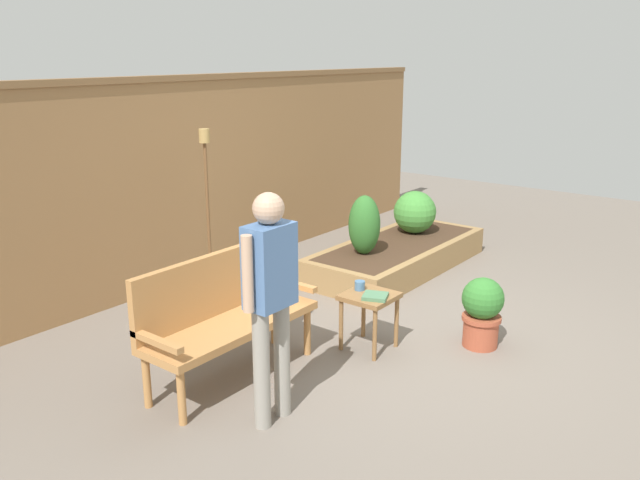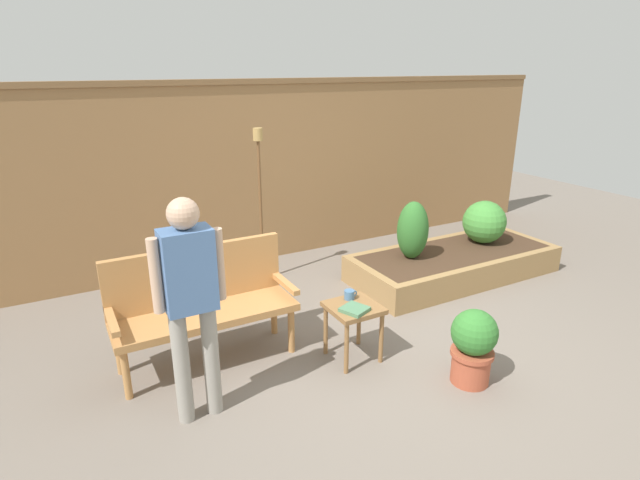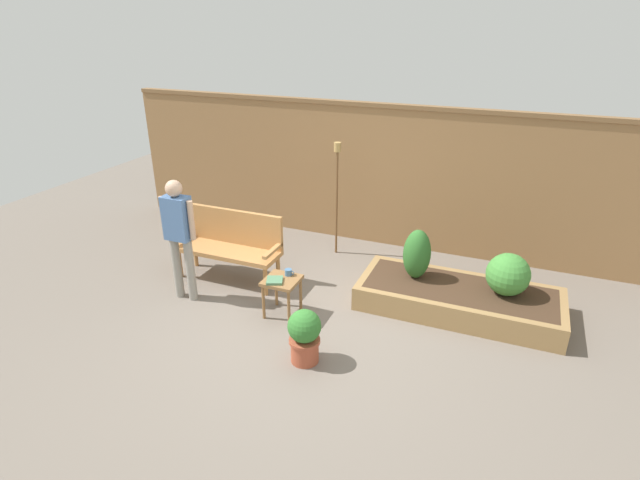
{
  "view_description": "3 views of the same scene",
  "coord_description": "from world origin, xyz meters",
  "px_view_note": "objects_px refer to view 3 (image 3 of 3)",
  "views": [
    {
      "loc": [
        -4.57,
        -2.64,
        2.38
      ],
      "look_at": [
        0.1,
        0.98,
        0.67
      ],
      "focal_mm": 36.6,
      "sensor_mm": 36.0,
      "label": 1
    },
    {
      "loc": [
        -2.38,
        -2.98,
        2.31
      ],
      "look_at": [
        -0.23,
        0.93,
        0.76
      ],
      "focal_mm": 28.37,
      "sensor_mm": 36.0,
      "label": 2
    },
    {
      "loc": [
        2.0,
        -4.51,
        3.29
      ],
      "look_at": [
        -0.11,
        0.63,
        0.8
      ],
      "focal_mm": 28.13,
      "sensor_mm": 36.0,
      "label": 3
    }
  ],
  "objects_px": {
    "book_on_table": "(275,280)",
    "garden_bench": "(230,240)",
    "side_table": "(282,285)",
    "cup_on_table": "(289,272)",
    "potted_boxwood": "(304,335)",
    "shrub_near_bench": "(417,254)",
    "tiki_torch": "(337,179)",
    "person_by_bench": "(179,230)",
    "shrub_far_corner": "(508,274)"
  },
  "relations": [
    {
      "from": "book_on_table",
      "to": "garden_bench",
      "type": "bearing_deg",
      "value": 123.37
    },
    {
      "from": "side_table",
      "to": "cup_on_table",
      "type": "bearing_deg",
      "value": 74.04
    },
    {
      "from": "side_table",
      "to": "potted_boxwood",
      "type": "bearing_deg",
      "value": -49.65
    },
    {
      "from": "shrub_near_bench",
      "to": "potted_boxwood",
      "type": "bearing_deg",
      "value": -114.24
    },
    {
      "from": "cup_on_table",
      "to": "side_table",
      "type": "bearing_deg",
      "value": -105.96
    },
    {
      "from": "garden_bench",
      "to": "tiki_torch",
      "type": "relative_size",
      "value": 0.85
    },
    {
      "from": "side_table",
      "to": "shrub_near_bench",
      "type": "relative_size",
      "value": 0.75
    },
    {
      "from": "tiki_torch",
      "to": "person_by_bench",
      "type": "xyz_separation_m",
      "value": [
        -1.3,
        -1.97,
        -0.23
      ]
    },
    {
      "from": "garden_bench",
      "to": "shrub_far_corner",
      "type": "xyz_separation_m",
      "value": [
        3.51,
        0.37,
        0.01
      ]
    },
    {
      "from": "potted_boxwood",
      "to": "side_table",
      "type": "bearing_deg",
      "value": 130.35
    },
    {
      "from": "garden_bench",
      "to": "shrub_near_bench",
      "type": "xyz_separation_m",
      "value": [
        2.44,
        0.37,
        0.07
      ]
    },
    {
      "from": "potted_boxwood",
      "to": "shrub_near_bench",
      "type": "relative_size",
      "value": 0.94
    },
    {
      "from": "book_on_table",
      "to": "tiki_torch",
      "type": "height_order",
      "value": "tiki_torch"
    },
    {
      "from": "garden_bench",
      "to": "potted_boxwood",
      "type": "height_order",
      "value": "garden_bench"
    },
    {
      "from": "cup_on_table",
      "to": "book_on_table",
      "type": "height_order",
      "value": "cup_on_table"
    },
    {
      "from": "cup_on_table",
      "to": "shrub_far_corner",
      "type": "distance_m",
      "value": 2.56
    },
    {
      "from": "garden_bench",
      "to": "shrub_far_corner",
      "type": "distance_m",
      "value": 3.53
    },
    {
      "from": "side_table",
      "to": "potted_boxwood",
      "type": "xyz_separation_m",
      "value": [
        0.61,
        -0.72,
        -0.07
      ]
    },
    {
      "from": "garden_bench",
      "to": "cup_on_table",
      "type": "relative_size",
      "value": 12.17
    },
    {
      "from": "garden_bench",
      "to": "shrub_near_bench",
      "type": "distance_m",
      "value": 2.47
    },
    {
      "from": "garden_bench",
      "to": "side_table",
      "type": "bearing_deg",
      "value": -29.71
    },
    {
      "from": "garden_bench",
      "to": "shrub_near_bench",
      "type": "bearing_deg",
      "value": 8.73
    },
    {
      "from": "shrub_far_corner",
      "to": "person_by_bench",
      "type": "height_order",
      "value": "person_by_bench"
    },
    {
      "from": "garden_bench",
      "to": "tiki_torch",
      "type": "bearing_deg",
      "value": 50.3
    },
    {
      "from": "garden_bench",
      "to": "shrub_near_bench",
      "type": "height_order",
      "value": "garden_bench"
    },
    {
      "from": "potted_boxwood",
      "to": "cup_on_table",
      "type": "bearing_deg",
      "value": 124.53
    },
    {
      "from": "tiki_torch",
      "to": "book_on_table",
      "type": "bearing_deg",
      "value": -90.91
    },
    {
      "from": "cup_on_table",
      "to": "garden_bench",
      "type": "bearing_deg",
      "value": 156.02
    },
    {
      "from": "garden_bench",
      "to": "side_table",
      "type": "xyz_separation_m",
      "value": [
        1.06,
        -0.61,
        -0.15
      ]
    },
    {
      "from": "shrub_far_corner",
      "to": "tiki_torch",
      "type": "xyz_separation_m",
      "value": [
        -2.46,
        0.89,
        0.61
      ]
    },
    {
      "from": "garden_bench",
      "to": "person_by_bench",
      "type": "distance_m",
      "value": 0.85
    },
    {
      "from": "shrub_near_bench",
      "to": "tiki_torch",
      "type": "height_order",
      "value": "tiki_torch"
    },
    {
      "from": "shrub_near_bench",
      "to": "tiki_torch",
      "type": "relative_size",
      "value": 0.38
    },
    {
      "from": "cup_on_table",
      "to": "book_on_table",
      "type": "xyz_separation_m",
      "value": [
        -0.08,
        -0.2,
        -0.02
      ]
    },
    {
      "from": "garden_bench",
      "to": "book_on_table",
      "type": "xyz_separation_m",
      "value": [
        1.02,
        -0.69,
        -0.05
      ]
    },
    {
      "from": "shrub_far_corner",
      "to": "cup_on_table",
      "type": "bearing_deg",
      "value": -160.34
    },
    {
      "from": "side_table",
      "to": "tiki_torch",
      "type": "bearing_deg",
      "value": 90.48
    },
    {
      "from": "book_on_table",
      "to": "shrub_far_corner",
      "type": "xyz_separation_m",
      "value": [
        2.49,
        1.07,
        0.06
      ]
    },
    {
      "from": "shrub_far_corner",
      "to": "shrub_near_bench",
      "type": "bearing_deg",
      "value": 180.0
    },
    {
      "from": "side_table",
      "to": "person_by_bench",
      "type": "height_order",
      "value": "person_by_bench"
    },
    {
      "from": "side_table",
      "to": "potted_boxwood",
      "type": "height_order",
      "value": "potted_boxwood"
    },
    {
      "from": "shrub_near_bench",
      "to": "person_by_bench",
      "type": "bearing_deg",
      "value": -158.0
    },
    {
      "from": "cup_on_table",
      "to": "tiki_torch",
      "type": "relative_size",
      "value": 0.07
    },
    {
      "from": "cup_on_table",
      "to": "person_by_bench",
      "type": "distance_m",
      "value": 1.43
    },
    {
      "from": "side_table",
      "to": "book_on_table",
      "type": "relative_size",
      "value": 2.51
    },
    {
      "from": "shrub_near_bench",
      "to": "person_by_bench",
      "type": "distance_m",
      "value": 2.92
    },
    {
      "from": "book_on_table",
      "to": "potted_boxwood",
      "type": "bearing_deg",
      "value": -66.28
    },
    {
      "from": "side_table",
      "to": "shrub_near_bench",
      "type": "bearing_deg",
      "value": 35.52
    },
    {
      "from": "garden_bench",
      "to": "person_by_bench",
      "type": "bearing_deg",
      "value": -109.4
    },
    {
      "from": "cup_on_table",
      "to": "person_by_bench",
      "type": "relative_size",
      "value": 0.08
    }
  ]
}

